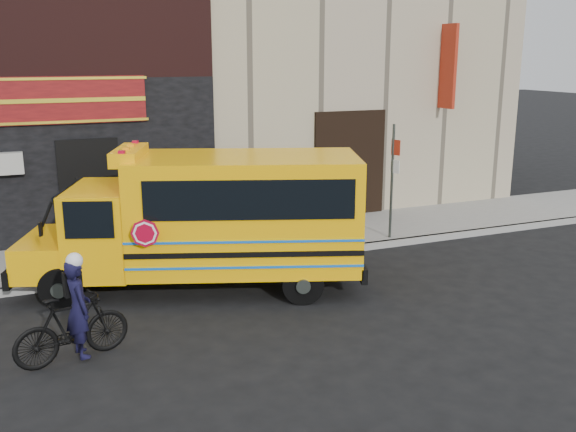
# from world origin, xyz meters

# --- Properties ---
(ground) EXTENTS (120.00, 120.00, 0.00)m
(ground) POSITION_xyz_m (0.00, 0.00, 0.00)
(ground) COLOR black
(ground) RESTS_ON ground
(curb) EXTENTS (40.00, 0.20, 0.15)m
(curb) POSITION_xyz_m (0.00, 2.60, 0.07)
(curb) COLOR gray
(curb) RESTS_ON ground
(sidewalk) EXTENTS (40.00, 3.00, 0.15)m
(sidewalk) POSITION_xyz_m (0.00, 4.10, 0.07)
(sidewalk) COLOR slate
(sidewalk) RESTS_ON ground
(building) EXTENTS (20.00, 10.70, 12.00)m
(building) POSITION_xyz_m (-0.04, 10.45, 6.13)
(building) COLOR tan
(building) RESTS_ON sidewalk
(school_bus) EXTENTS (7.21, 4.31, 2.92)m
(school_bus) POSITION_xyz_m (-1.23, 1.45, 1.51)
(school_bus) COLOR black
(school_bus) RESTS_ON ground
(sign_pole) EXTENTS (0.11, 0.26, 3.04)m
(sign_pole) POSITION_xyz_m (3.84, 2.85, 1.68)
(sign_pole) COLOR #3D443E
(sign_pole) RESTS_ON ground
(bicycle) EXTENTS (1.89, 0.94, 1.09)m
(bicycle) POSITION_xyz_m (-4.18, -0.85, 0.55)
(bicycle) COLOR black
(bicycle) RESTS_ON ground
(cyclist) EXTENTS (0.50, 0.65, 1.59)m
(cyclist) POSITION_xyz_m (-4.05, -0.82, 0.80)
(cyclist) COLOR black
(cyclist) RESTS_ON ground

